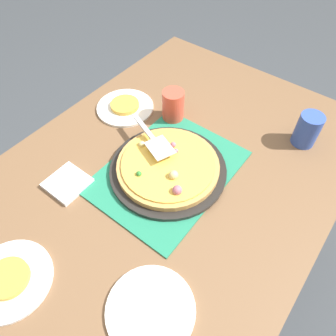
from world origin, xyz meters
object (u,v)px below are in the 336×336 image
(plate_far_right, at_px, (125,108))
(cup_far, at_px, (173,106))
(served_slice_right, at_px, (125,105))
(cup_near, at_px, (307,130))
(napkin_stack, at_px, (67,183))
(served_slice_left, at_px, (8,278))
(pizza_server, at_px, (153,138))
(pizza, at_px, (168,166))
(pizza_pan, at_px, (168,169))
(plate_side, at_px, (151,310))
(plate_near_left, at_px, (10,280))

(plate_far_right, distance_m, cup_far, 0.20)
(served_slice_right, bearing_deg, cup_near, 111.99)
(served_slice_right, distance_m, napkin_stack, 0.40)
(served_slice_left, relative_size, pizza_server, 0.48)
(served_slice_left, height_order, napkin_stack, served_slice_left)
(pizza, xyz_separation_m, served_slice_left, (0.53, -0.11, -0.02))
(pizza, height_order, cup_near, cup_near)
(served_slice_right, bearing_deg, pizza, 65.46)
(cup_near, xyz_separation_m, pizza_server, (0.36, -0.39, 0.01))
(pizza, relative_size, cup_near, 2.75)
(cup_near, distance_m, pizza_server, 0.53)
(plate_far_right, height_order, served_slice_left, served_slice_left)
(served_slice_left, xyz_separation_m, napkin_stack, (-0.30, -0.12, -0.01))
(pizza, distance_m, cup_near, 0.50)
(served_slice_right, bearing_deg, cup_far, 111.23)
(served_slice_right, distance_m, pizza_server, 0.26)
(served_slice_right, bearing_deg, napkin_stack, 15.15)
(pizza_pan, xyz_separation_m, pizza, (0.00, 0.00, 0.02))
(pizza, distance_m, plate_side, 0.43)
(plate_side, distance_m, served_slice_left, 0.37)
(plate_far_right, bearing_deg, pizza_server, 64.47)
(served_slice_left, xyz_separation_m, cup_far, (-0.75, -0.04, 0.04))
(served_slice_left, bearing_deg, pizza_pan, 168.85)
(pizza_pan, xyz_separation_m, plate_near_left, (0.53, -0.10, -0.01))
(pizza_pan, height_order, cup_near, cup_near)
(plate_near_left, relative_size, plate_side, 1.00)
(pizza_pan, relative_size, served_slice_left, 3.45)
(pizza_server, bearing_deg, napkin_stack, -25.61)
(cup_near, bearing_deg, pizza_pan, -36.49)
(pizza, xyz_separation_m, served_slice_right, (-0.15, -0.33, -0.02))
(pizza_pan, bearing_deg, served_slice_right, -114.46)
(napkin_stack, bearing_deg, served_slice_right, -164.85)
(plate_side, bearing_deg, napkin_stack, -106.21)
(pizza_server, bearing_deg, pizza, 68.05)
(plate_side, relative_size, napkin_stack, 1.83)
(plate_near_left, bearing_deg, cup_far, -177.00)
(plate_far_right, distance_m, cup_near, 0.67)
(napkin_stack, bearing_deg, served_slice_left, 21.43)
(plate_far_right, relative_size, cup_far, 1.83)
(pizza_server, relative_size, napkin_stack, 1.91)
(plate_far_right, height_order, served_slice_right, served_slice_right)
(pizza, bearing_deg, plate_near_left, -11.24)
(plate_side, height_order, napkin_stack, napkin_stack)
(plate_near_left, height_order, cup_near, cup_near)
(pizza, xyz_separation_m, plate_near_left, (0.53, -0.11, -0.03))
(pizza_pan, bearing_deg, plate_side, 31.96)
(served_slice_right, xyz_separation_m, cup_near, (-0.25, 0.62, 0.04))
(pizza, bearing_deg, cup_far, -146.50)
(pizza_pan, relative_size, plate_far_right, 1.73)
(pizza, relative_size, plate_side, 1.50)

